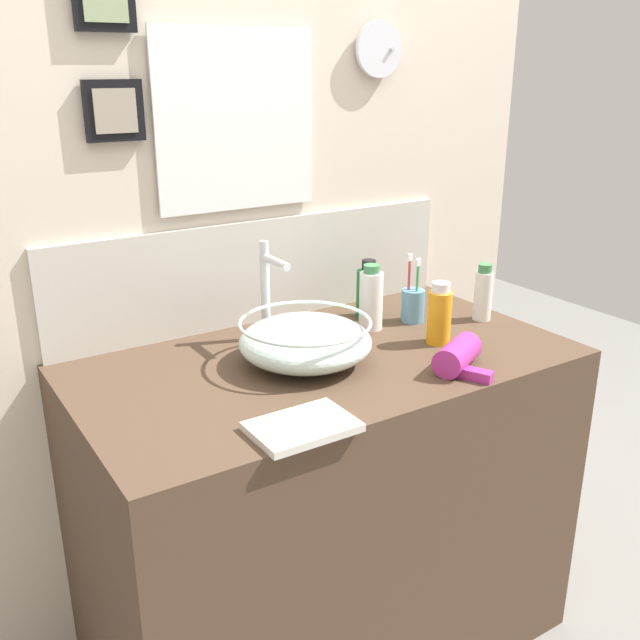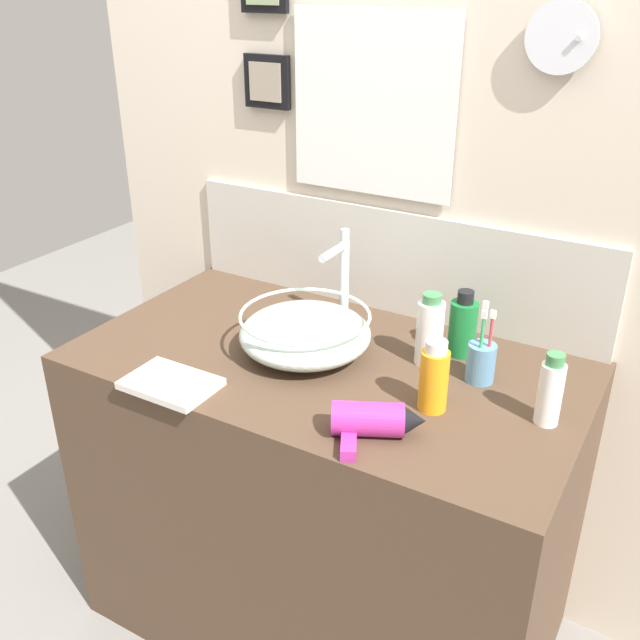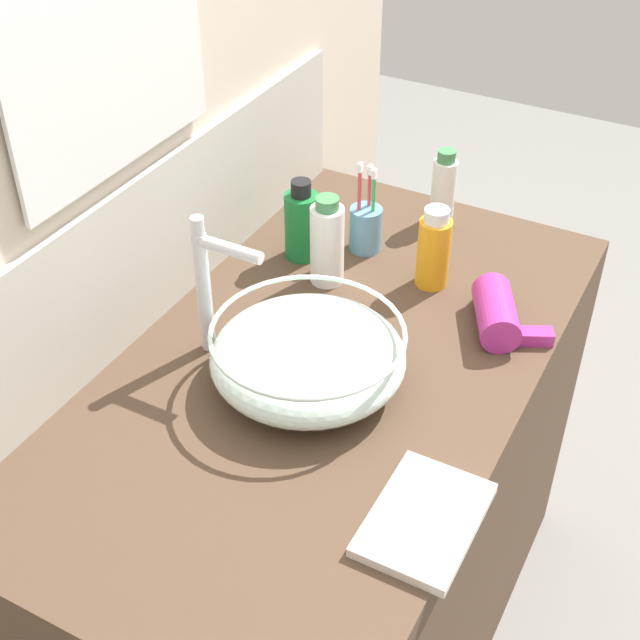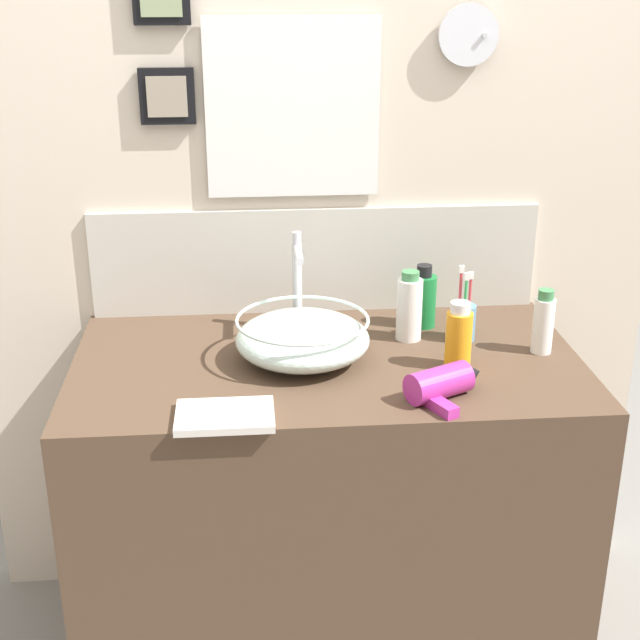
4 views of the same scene
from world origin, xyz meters
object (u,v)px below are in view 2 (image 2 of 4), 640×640
object	(u,v)px
lotion_bottle	(434,377)
hair_drier	(375,421)
shampoo_bottle	(551,390)
toothbrush_cup	(481,361)
hand_towel	(171,384)
faucet	(342,272)
soap_dispenser	(430,331)
glass_bowl_sink	(305,333)
spray_bottle	(463,326)

from	to	relation	value
lotion_bottle	hair_drier	bearing A→B (deg)	-112.78
lotion_bottle	shampoo_bottle	distance (m)	0.23
toothbrush_cup	hand_towel	size ratio (longest dim) A/B	0.94
lotion_bottle	faucet	bearing A→B (deg)	144.95
hair_drier	shampoo_bottle	bearing A→B (deg)	37.91
toothbrush_cup	soap_dispenser	size ratio (longest dim) A/B	1.07
faucet	soap_dispenser	size ratio (longest dim) A/B	1.46
shampoo_bottle	lotion_bottle	bearing A→B (deg)	-161.78
faucet	glass_bowl_sink	bearing A→B (deg)	-90.00
toothbrush_cup	shampoo_bottle	bearing A→B (deg)	-27.11
glass_bowl_sink	faucet	bearing A→B (deg)	90.00
soap_dispenser	lotion_bottle	bearing A→B (deg)	-64.98
spray_bottle	soap_dispenser	bearing A→B (deg)	-121.92
lotion_bottle	shampoo_bottle	xyz separation A→B (m)	(0.22, 0.07, -0.00)
shampoo_bottle	faucet	bearing A→B (deg)	163.05
faucet	lotion_bottle	size ratio (longest dim) A/B	1.61
lotion_bottle	spray_bottle	world-z (taller)	spray_bottle
shampoo_bottle	hair_drier	bearing A→B (deg)	-142.09
lotion_bottle	toothbrush_cup	bearing A→B (deg)	73.00
glass_bowl_sink	hair_drier	distance (m)	0.36
toothbrush_cup	glass_bowl_sink	bearing A→B (deg)	-167.17
faucet	spray_bottle	world-z (taller)	faucet
hair_drier	soap_dispenser	bearing A→B (deg)	93.62
glass_bowl_sink	toothbrush_cup	distance (m)	0.41
spray_bottle	hair_drier	bearing A→B (deg)	-94.29
spray_bottle	lotion_bottle	bearing A→B (deg)	-83.05
toothbrush_cup	lotion_bottle	size ratio (longest dim) A/B	1.18
hand_towel	hair_drier	bearing A→B (deg)	7.62
shampoo_bottle	soap_dispenser	distance (m)	0.32
shampoo_bottle	glass_bowl_sink	bearing A→B (deg)	-179.63
glass_bowl_sink	lotion_bottle	size ratio (longest dim) A/B	1.97
glass_bowl_sink	faucet	xyz separation A→B (m)	(0.00, 0.18, 0.09)
lotion_bottle	spray_bottle	size ratio (longest dim) A/B	0.98
lotion_bottle	spray_bottle	distance (m)	0.26
shampoo_bottle	hand_towel	bearing A→B (deg)	-159.39
faucet	hair_drier	xyz separation A→B (m)	(0.29, -0.39, -0.11)
lotion_bottle	shampoo_bottle	world-z (taller)	lotion_bottle
shampoo_bottle	hand_towel	size ratio (longest dim) A/B	0.79
glass_bowl_sink	soap_dispenser	distance (m)	0.29
shampoo_bottle	soap_dispenser	xyz separation A→B (m)	(-0.30, 0.10, 0.01)
glass_bowl_sink	hair_drier	world-z (taller)	glass_bowl_sink
spray_bottle	hand_towel	bearing A→B (deg)	-136.85
glass_bowl_sink	hand_towel	world-z (taller)	glass_bowl_sink
spray_bottle	soap_dispenser	distance (m)	0.10
spray_bottle	faucet	bearing A→B (deg)	-178.03
hair_drier	toothbrush_cup	size ratio (longest dim) A/B	1.03
spray_bottle	hand_towel	xyz separation A→B (m)	(-0.50, -0.47, -0.06)
toothbrush_cup	spray_bottle	bearing A→B (deg)	129.43
spray_bottle	shampoo_bottle	xyz separation A→B (m)	(0.25, -0.18, 0.00)
hair_drier	toothbrush_cup	xyz separation A→B (m)	(0.11, 0.31, 0.02)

